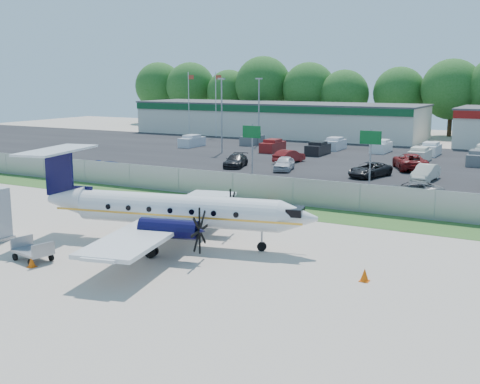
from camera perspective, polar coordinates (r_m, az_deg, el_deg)
The scene contains 27 objects.
ground at distance 32.00m, azimuth -5.18°, elevation -5.82°, with size 170.00×170.00×0.00m, color #B3A697.
grass_verge at distance 42.17m, azimuth 3.91°, elevation -1.72°, with size 170.00×4.00×0.02m, color #2D561E.
access_road at distance 48.49m, azimuth 7.38°, elevation -0.13°, with size 170.00×8.00×0.02m, color black.
parking_lot at distance 68.25m, azimuth 13.83°, elevation 2.81°, with size 170.00×32.00×0.02m, color black.
perimeter_fence at distance 43.76m, azimuth 5.03°, elevation 0.05°, with size 120.00×0.06×1.99m.
building_west at distance 96.83m, azimuth 3.43°, elevation 6.93°, with size 46.40×12.40×5.24m.
sign_left at distance 54.76m, azimuth 1.13°, elevation 5.01°, with size 1.80×0.26×5.00m.
sign_mid at distance 50.66m, azimuth 12.27°, elevation 4.30°, with size 1.80×0.26×5.00m.
flagpole_west at distance 96.42m, azimuth -4.85°, elevation 8.68°, with size 1.06×0.12×10.00m.
flagpole_east at distance 93.76m, azimuth -2.27°, elevation 8.66°, with size 1.06×0.12×10.00m.
light_pole_nw at distance 73.61m, azimuth -1.75°, elevation 7.76°, with size 0.90×0.35×9.09m.
light_pole_sw at distance 82.38m, azimuth 1.80°, elevation 8.08°, with size 0.90×0.35×9.09m.
tree_line at distance 101.31m, azimuth 18.84°, elevation 5.05°, with size 112.00×6.00×14.00m, color #1C5017, non-canonical shape.
aircraft at distance 33.37m, azimuth -6.45°, elevation -1.67°, with size 16.66×16.31×5.08m.
baggage_cart_far at distance 32.24m, azimuth -19.06°, elevation -5.32°, with size 2.30×1.65×1.09m.
cone_nose at distance 28.16m, azimuth 11.73°, elevation -7.73°, with size 0.43×0.43×0.61m.
cone_port_wing at distance 31.29m, azimuth -19.15°, elevation -6.28°, with size 0.39×0.39×0.55m.
cone_starboard_wing at distance 43.54m, azimuth 1.38°, elevation -0.95°, with size 0.39×0.39×0.56m.
road_car_west at distance 57.20m, azimuth -11.96°, elevation 1.38°, with size 1.99×4.89×1.42m, color navy.
road_car_mid at distance 47.79m, azimuth 15.94°, elevation -0.64°, with size 2.22×4.80×1.34m, color #595B5E.
parked_car_a at distance 62.35m, azimuth -0.40°, elevation 2.38°, with size 1.86×4.58×1.33m, color black.
parked_car_b at distance 60.16m, azimuth 4.20°, elevation 2.04°, with size 1.68×4.18×1.43m, color silver.
parked_car_c at distance 57.38m, azimuth 12.18°, elevation 1.40°, with size 2.27×4.93×1.37m, color black.
parked_car_d at distance 56.64m, azimuth 17.15°, elevation 1.04°, with size 1.54×4.42×1.46m, color beige.
parked_car_f at distance 65.81m, azimuth 4.66°, elevation 2.79°, with size 1.51×4.33×1.43m, color maroon.
parked_car_g at distance 63.09m, azimuth 15.78°, elevation 2.07°, with size 2.74×5.94×1.65m, color maroon.
far_parking_rows at distance 73.06m, azimuth 14.84°, elevation 3.26°, with size 56.00×10.00×1.60m, color gray, non-canonical shape.
Camera 1 is at (17.15, -25.42, 9.12)m, focal length 45.00 mm.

